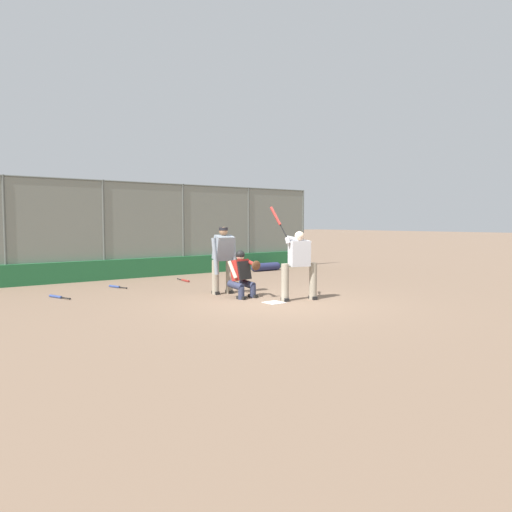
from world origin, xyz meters
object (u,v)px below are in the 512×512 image
at_px(spare_bat_by_padding, 185,280).
at_px(catcher_behind_plate, 242,273).
at_px(spare_bat_first_base_side, 236,276).
at_px(equipment_bag_dugout_side, 266,267).
at_px(spare_bat_third_base_side, 57,297).
at_px(fielding_glove_on_dirt, 234,283).
at_px(spare_bat_near_backstop, 116,287).
at_px(batter_at_plate, 299,263).
at_px(umpire_home, 223,258).

bearing_deg(spare_bat_by_padding, catcher_behind_plate, -3.14).
xyz_separation_m(spare_bat_first_base_side, equipment_bag_dugout_side, (-2.14, -1.00, 0.13)).
bearing_deg(spare_bat_third_base_side, equipment_bag_dugout_side, -92.33).
bearing_deg(equipment_bag_dugout_side, catcher_behind_plate, 46.62).
relative_size(spare_bat_third_base_side, fielding_glove_on_dirt, 3.05).
relative_size(catcher_behind_plate, spare_bat_first_base_side, 1.40).
distance_m(spare_bat_third_base_side, spare_bat_first_base_side, 6.51).
xyz_separation_m(catcher_behind_plate, spare_bat_first_base_side, (-2.64, -4.06, -0.59)).
xyz_separation_m(spare_bat_by_padding, equipment_bag_dugout_side, (-4.24, -1.12, 0.13)).
height_order(catcher_behind_plate, spare_bat_by_padding, catcher_behind_plate).
bearing_deg(spare_bat_first_base_side, equipment_bag_dugout_side, -58.53).
height_order(catcher_behind_plate, spare_bat_near_backstop, catcher_behind_plate).
xyz_separation_m(spare_bat_near_backstop, spare_bat_third_base_side, (1.93, 0.98, 0.00)).
bearing_deg(spare_bat_near_backstop, fielding_glove_on_dirt, -130.11).
relative_size(spare_bat_first_base_side, equipment_bag_dugout_side, 0.61).
xyz_separation_m(batter_at_plate, fielding_glove_on_dirt, (-0.50, -3.48, -0.87)).
bearing_deg(spare_bat_first_base_side, batter_at_plate, 167.83).
height_order(catcher_behind_plate, fielding_glove_on_dirt, catcher_behind_plate).
height_order(catcher_behind_plate, umpire_home, umpire_home).
relative_size(batter_at_plate, spare_bat_first_base_side, 2.68).
distance_m(catcher_behind_plate, spare_bat_by_padding, 4.02).
bearing_deg(fielding_glove_on_dirt, spare_bat_by_padding, -62.73).
height_order(fielding_glove_on_dirt, equipment_bag_dugout_side, equipment_bag_dugout_side).
xyz_separation_m(spare_bat_near_backstop, spare_bat_first_base_side, (-4.46, -0.28, 0.00)).
height_order(catcher_behind_plate, equipment_bag_dugout_side, catcher_behind_plate).
bearing_deg(catcher_behind_plate, batter_at_plate, 118.08).
distance_m(catcher_behind_plate, umpire_home, 0.91).
bearing_deg(umpire_home, spare_bat_near_backstop, -52.08).
distance_m(catcher_behind_plate, spare_bat_first_base_side, 4.88).
xyz_separation_m(umpire_home, fielding_glove_on_dirt, (-1.39, -1.48, -0.91)).
bearing_deg(umpire_home, spare_bat_by_padding, -93.90).
xyz_separation_m(spare_bat_by_padding, spare_bat_third_base_side, (4.29, 1.15, 0.00)).
distance_m(spare_bat_by_padding, spare_bat_third_base_side, 4.44).
xyz_separation_m(catcher_behind_plate, umpire_home, (0.01, -0.85, 0.34)).
xyz_separation_m(spare_bat_third_base_side, spare_bat_first_base_side, (-6.39, -1.27, 0.00)).
relative_size(spare_bat_first_base_side, fielding_glove_on_dirt, 3.10).
relative_size(spare_bat_near_backstop, equipment_bag_dugout_side, 0.56).
relative_size(batter_at_plate, spare_bat_third_base_side, 2.72).
bearing_deg(umpire_home, batter_at_plate, 120.07).
relative_size(spare_bat_by_padding, equipment_bag_dugout_side, 0.64).
distance_m(spare_bat_near_backstop, spare_bat_first_base_side, 4.47).
distance_m(fielding_glove_on_dirt, equipment_bag_dugout_side, 4.37).
bearing_deg(equipment_bag_dugout_side, spare_bat_first_base_side, 24.91).
distance_m(umpire_home, spare_bat_first_base_side, 4.27).
bearing_deg(fielding_glove_on_dirt, umpire_home, 46.81).
height_order(umpire_home, spare_bat_third_base_side, umpire_home).
distance_m(catcher_behind_plate, spare_bat_near_backstop, 4.24).
height_order(umpire_home, fielding_glove_on_dirt, umpire_home).
bearing_deg(batter_at_plate, catcher_behind_plate, -36.17).
bearing_deg(spare_bat_first_base_side, spare_bat_near_backstop, 100.21).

